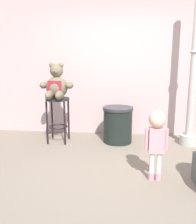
% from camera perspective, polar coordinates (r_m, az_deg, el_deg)
% --- Properties ---
extents(ground_plane, '(24.00, 24.00, 0.00)m').
position_cam_1_polar(ground_plane, '(3.36, 3.95, -13.98)').
color(ground_plane, slate).
extents(building_wall, '(6.71, 0.30, 3.91)m').
position_cam_1_polar(building_wall, '(5.03, 5.02, 17.37)').
color(building_wall, '#B99F9F').
rests_on(building_wall, ground_plane).
extents(bar_stool_with_teddy, '(0.42, 0.42, 0.82)m').
position_cam_1_polar(bar_stool_with_teddy, '(4.46, -9.41, 0.37)').
color(bar_stool_with_teddy, black).
rests_on(bar_stool_with_teddy, ground_plane).
extents(teddy_bear, '(0.60, 0.54, 0.62)m').
position_cam_1_polar(teddy_bear, '(4.36, -9.72, 6.16)').
color(teddy_bear, '#6A5F4A').
rests_on(teddy_bear, bar_stool_with_teddy).
extents(child_walking, '(0.28, 0.22, 0.88)m').
position_cam_1_polar(child_walking, '(3.02, 13.64, -4.27)').
color(child_walking, '#D08E9F').
rests_on(child_walking, ground_plane).
extents(trash_bin, '(0.55, 0.55, 0.65)m').
position_cam_1_polar(trash_bin, '(4.45, 4.65, -2.95)').
color(trash_bin, black).
rests_on(trash_bin, ground_plane).
extents(lamppost, '(0.31, 0.31, 2.78)m').
position_cam_1_polar(lamppost, '(4.46, 21.36, 6.36)').
color(lamppost, '#A9ACA1').
rests_on(lamppost, ground_plane).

